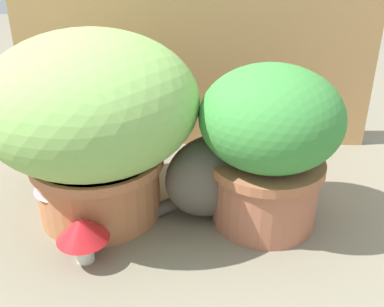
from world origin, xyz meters
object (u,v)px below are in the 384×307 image
(mushroom_ornament_red, at_px, (82,231))
(mushroom_ornament_pink, at_px, (60,185))
(leafy_planter, at_px, (269,142))
(cat, at_px, (219,170))
(grass_planter, at_px, (92,117))

(mushroom_ornament_red, xyz_separation_m, mushroom_ornament_pink, (-0.08, 0.13, 0.04))
(leafy_planter, distance_m, mushroom_ornament_pink, 0.52)
(mushroom_ornament_pink, bearing_deg, cat, 11.33)
(cat, bearing_deg, mushroom_ornament_red, -145.78)
(leafy_planter, height_order, cat, leafy_planter)
(leafy_planter, height_order, mushroom_ornament_pink, leafy_planter)
(cat, bearing_deg, mushroom_ornament_pink, -168.67)
(leafy_planter, xyz_separation_m, mushroom_ornament_red, (-0.42, -0.17, -0.14))
(cat, height_order, mushroom_ornament_red, cat)
(mushroom_ornament_red, relative_size, mushroom_ornament_pink, 0.74)
(leafy_planter, relative_size, cat, 1.06)
(grass_planter, relative_size, cat, 1.33)
(cat, distance_m, mushroom_ornament_pink, 0.40)
(grass_planter, distance_m, cat, 0.35)
(grass_planter, bearing_deg, leafy_planter, -3.82)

